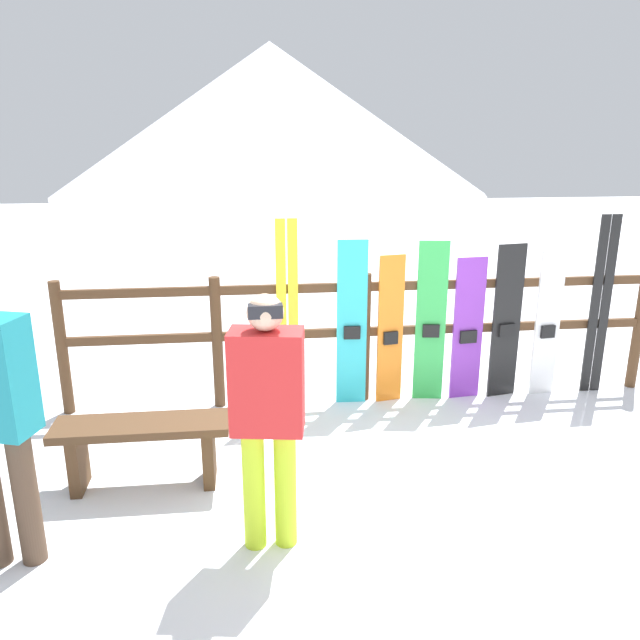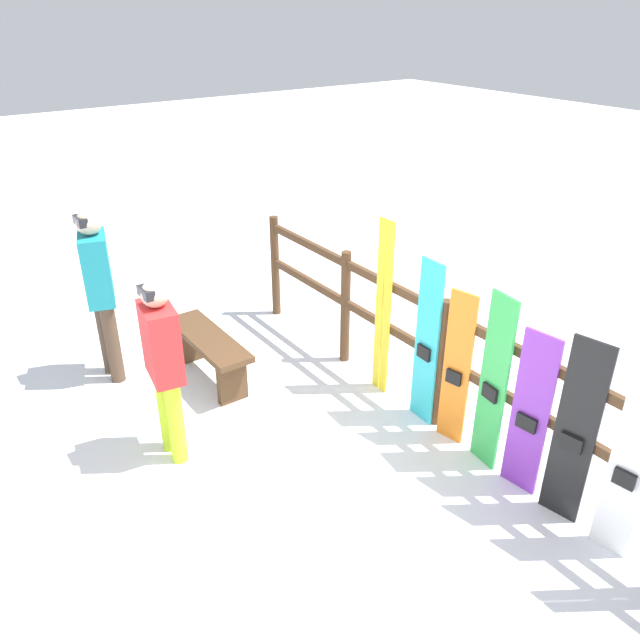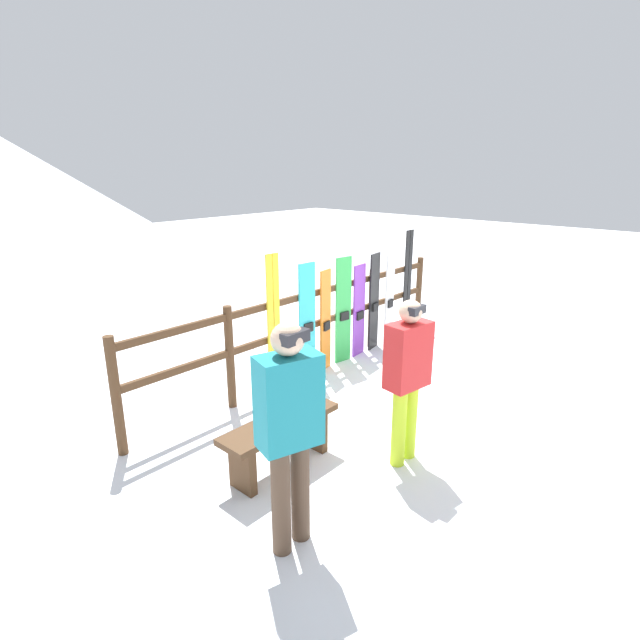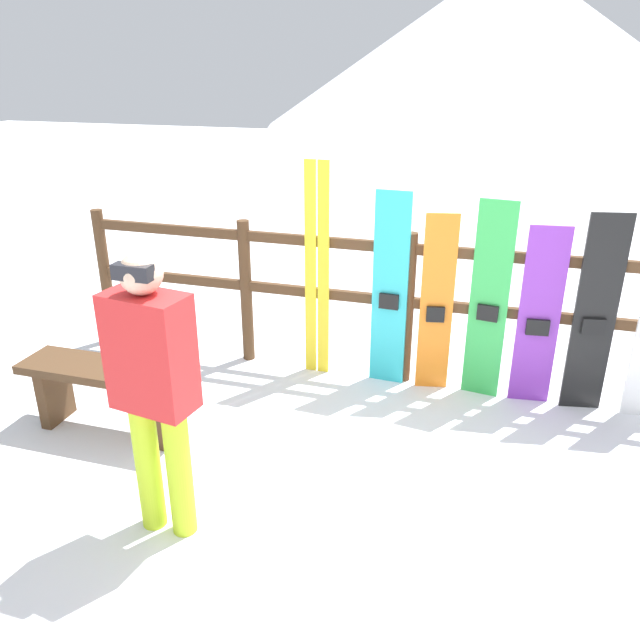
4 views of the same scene
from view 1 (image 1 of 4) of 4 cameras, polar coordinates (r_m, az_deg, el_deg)
The scene contains 13 objects.
ground_plane at distance 4.53m, azimuth 8.12°, elevation -16.08°, with size 40.00×40.00×0.00m, color white.
mountain_backdrop at distance 27.45m, azimuth -4.51°, elevation 17.87°, with size 18.00×18.00×6.00m.
fence at distance 5.78m, azimuth 4.14°, elevation -0.56°, with size 5.54×0.10×1.23m.
bench at distance 4.67m, azimuth -15.91°, elevation -10.49°, with size 1.22×0.36×0.49m.
person_red at distance 3.65m, azimuth -4.81°, elevation -7.89°, with size 0.45×0.29×1.60m.
ski_pair_yellow at distance 5.60m, azimuth -2.99°, elevation 0.42°, with size 0.20×0.02×1.74m.
snowboard_cyan at distance 5.69m, azimuth 2.92°, elevation -0.38°, with size 0.28×0.06×1.55m.
snowboard_orange at distance 5.78m, azimuth 6.45°, elevation -0.94°, with size 0.25×0.09×1.40m.
snowboard_green at distance 5.86m, azimuth 10.08°, elevation -0.24°, with size 0.28×0.08×1.52m.
snowboard_purple at distance 5.99m, azimuth 13.37°, elevation -0.85°, with size 0.30×0.08×1.36m.
snowboard_black_stripe at distance 6.11m, azimuth 16.68°, elevation -0.20°, with size 0.29×0.09×1.48m.
snowboard_white at distance 6.29m, azimuth 20.08°, elevation -0.36°, with size 0.26×0.08×1.41m.
ski_pair_black at distance 6.49m, azimuth 24.24°, elevation 1.19°, with size 0.20×0.02×1.73m.
Camera 1 is at (-1.03, -3.67, 2.44)m, focal length 35.00 mm.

